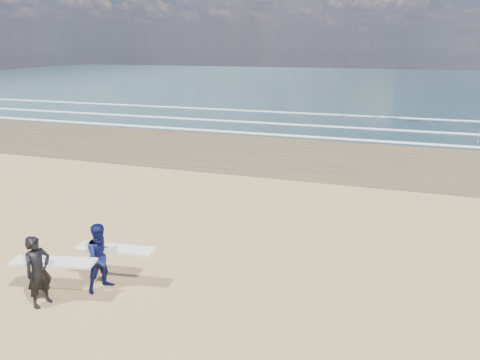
% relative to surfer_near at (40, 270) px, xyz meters
% --- Properties ---
extents(ocean, '(220.00, 100.00, 0.02)m').
position_rel_surfer_near_xyz_m(ocean, '(20.72, 72.59, -0.98)').
color(ocean, '#182E34').
rests_on(ocean, ground).
extents(surfer_near, '(2.26, 1.24, 1.95)m').
position_rel_surfer_near_xyz_m(surfer_near, '(0.00, 0.00, 0.00)').
color(surfer_near, black).
rests_on(surfer_near, ground).
extents(surfer_far, '(2.25, 1.34, 1.96)m').
position_rel_surfer_near_xyz_m(surfer_far, '(1.09, 1.15, -0.01)').
color(surfer_far, '#0B0F3D').
rests_on(surfer_far, ground).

